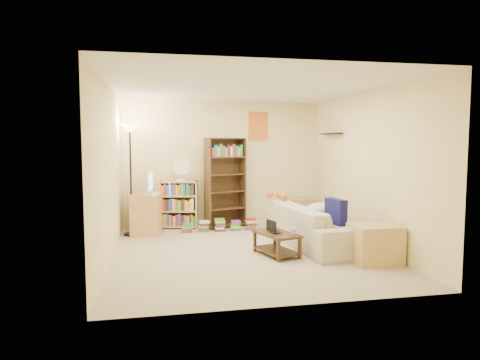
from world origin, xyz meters
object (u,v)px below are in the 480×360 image
object	(u,v)px
laptop	(278,231)
end_cabinet	(375,244)
short_bookshelf	(179,204)
tall_bookshelf	(225,180)
floor_lamp	(130,147)
desk_fan	(181,169)
coffee_table	(277,241)
mug	(293,231)
tv_stand	(147,214)
sofa	(315,225)
television	(146,183)
side_table	(300,212)
tabby_cat	(280,194)

from	to	relation	value
laptop	end_cabinet	distance (m)	1.40
short_bookshelf	tall_bookshelf	bearing A→B (deg)	2.97
floor_lamp	desk_fan	bearing A→B (deg)	24.93
coffee_table	laptop	size ratio (longest dim) A/B	2.44
mug	end_cabinet	xyz separation A→B (m)	(1.05, -0.46, -0.12)
short_bookshelf	mug	bearing A→B (deg)	-49.39
laptop	tv_stand	bearing A→B (deg)	43.81
sofa	television	world-z (taller)	television
side_table	end_cabinet	world-z (taller)	end_cabinet
coffee_table	side_table	distance (m)	2.54
tabby_cat	mug	distance (m)	1.58
tv_stand	television	size ratio (longest dim) A/B	1.06
coffee_table	tall_bookshelf	xyz separation A→B (m)	(-0.42, 2.24, 0.73)
tabby_cat	television	xyz separation A→B (m)	(-2.38, 0.60, 0.20)
television	floor_lamp	xyz separation A→B (m)	(-0.26, -0.07, 0.65)
desk_fan	side_table	xyz separation A→B (m)	(2.42, -0.03, -0.90)
sofa	desk_fan	bearing A→B (deg)	44.25
tabby_cat	tv_stand	distance (m)	2.48
mug	television	world-z (taller)	television
mug	floor_lamp	size ratio (longest dim) A/B	0.06
laptop	tall_bookshelf	xyz separation A→B (m)	(-0.44, 2.19, 0.58)
desk_fan	floor_lamp	distance (m)	1.12
sofa	short_bookshelf	distance (m)	2.82
tabby_cat	tv_stand	bearing A→B (deg)	165.89
side_table	tv_stand	bearing A→B (deg)	-173.84
sofa	laptop	distance (m)	0.89
laptop	desk_fan	xyz separation A→B (m)	(-1.30, 2.25, 0.81)
laptop	desk_fan	bearing A→B (deg)	27.54
sofa	coffee_table	distance (m)	0.94
short_bookshelf	tabby_cat	bearing A→B (deg)	-20.28
coffee_table	side_table	size ratio (longest dim) A/B	1.62
television	short_bookshelf	bearing A→B (deg)	-49.19
sofa	television	xyz separation A→B (m)	(-2.74, 1.44, 0.62)
mug	end_cabinet	size ratio (longest dim) A/B	0.19
tall_bookshelf	side_table	bearing A→B (deg)	-18.41
laptop	television	bearing A→B (deg)	43.81
mug	tall_bookshelf	bearing A→B (deg)	104.21
sofa	floor_lamp	world-z (taller)	floor_lamp
tv_stand	short_bookshelf	bearing A→B (deg)	40.81
tall_bookshelf	side_table	world-z (taller)	tall_bookshelf
laptop	short_bookshelf	bearing A→B (deg)	28.02
sofa	desk_fan	xyz separation A→B (m)	(-2.07, 1.80, 0.84)
coffee_table	tv_stand	size ratio (longest dim) A/B	1.15
desk_fan	television	bearing A→B (deg)	-151.18
mug	desk_fan	distance (m)	2.99
short_bookshelf	desk_fan	bearing A→B (deg)	-31.46
tabby_cat	short_bookshelf	distance (m)	2.05
television	tall_bookshelf	distance (m)	1.56
tall_bookshelf	end_cabinet	world-z (taller)	tall_bookshelf
television	tall_bookshelf	xyz separation A→B (m)	(1.53, 0.31, -0.01)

